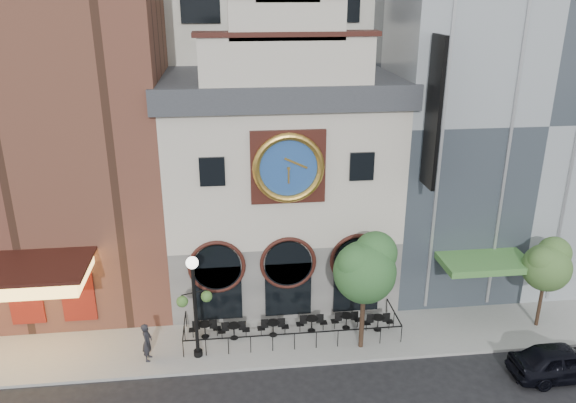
% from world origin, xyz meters
% --- Properties ---
extents(ground, '(120.00, 120.00, 0.00)m').
position_xyz_m(ground, '(0.00, 0.00, 0.00)').
color(ground, black).
rests_on(ground, ground).
extents(sidewalk, '(44.00, 5.00, 0.15)m').
position_xyz_m(sidewalk, '(0.00, 2.50, 0.07)').
color(sidewalk, gray).
rests_on(sidewalk, ground).
extents(clock_building, '(12.60, 8.78, 18.65)m').
position_xyz_m(clock_building, '(0.00, 7.82, 6.69)').
color(clock_building, '#605E5B').
rests_on(clock_building, ground).
extents(theater_building, '(14.00, 15.60, 25.00)m').
position_xyz_m(theater_building, '(-13.00, 9.96, 12.60)').
color(theater_building, brown).
rests_on(theater_building, ground).
extents(retail_building, '(14.00, 14.40, 20.00)m').
position_xyz_m(retail_building, '(12.99, 9.99, 10.14)').
color(retail_building, gray).
rests_on(retail_building, ground).
extents(cafe_railing, '(10.60, 2.60, 0.90)m').
position_xyz_m(cafe_railing, '(0.00, 2.50, 0.60)').
color(cafe_railing, black).
rests_on(cafe_railing, sidewalk).
extents(bistro_0, '(1.58, 0.68, 0.90)m').
position_xyz_m(bistro_0, '(-4.32, 2.76, 0.61)').
color(bistro_0, black).
rests_on(bistro_0, sidewalk).
extents(bistro_1, '(1.58, 0.68, 0.90)m').
position_xyz_m(bistro_1, '(-2.88, 2.47, 0.61)').
color(bistro_1, black).
rests_on(bistro_1, sidewalk).
extents(bistro_2, '(1.58, 0.68, 0.90)m').
position_xyz_m(bistro_2, '(-0.92, 2.51, 0.61)').
color(bistro_2, black).
rests_on(bistro_2, sidewalk).
extents(bistro_3, '(1.58, 0.68, 0.90)m').
position_xyz_m(bistro_3, '(1.06, 2.66, 0.61)').
color(bistro_3, black).
rests_on(bistro_3, sidewalk).
extents(bistro_4, '(1.58, 0.68, 0.90)m').
position_xyz_m(bistro_4, '(2.87, 2.71, 0.61)').
color(bistro_4, black).
rests_on(bistro_4, sidewalk).
extents(bistro_5, '(1.58, 0.68, 0.90)m').
position_xyz_m(bistro_5, '(4.43, 2.36, 0.61)').
color(bistro_5, black).
rests_on(bistro_5, sidewalk).
extents(car_right, '(4.76, 2.00, 1.61)m').
position_xyz_m(car_right, '(11.73, -2.02, 0.80)').
color(car_right, black).
rests_on(car_right, ground).
extents(pedestrian, '(0.52, 0.74, 1.91)m').
position_xyz_m(pedestrian, '(-6.93, 1.23, 1.10)').
color(pedestrian, black).
rests_on(pedestrian, sidewalk).
extents(lamppost, '(1.62, 0.87, 5.21)m').
position_xyz_m(lamppost, '(-4.62, 1.25, 3.37)').
color(lamppost, black).
rests_on(lamppost, sidewalk).
extents(tree_left, '(3.05, 2.94, 5.88)m').
position_xyz_m(tree_left, '(3.30, 1.12, 4.46)').
color(tree_left, '#382619').
rests_on(tree_left, sidewalk).
extents(tree_right, '(2.49, 2.40, 4.80)m').
position_xyz_m(tree_right, '(12.80, 1.90, 3.67)').
color(tree_right, '#382619').
rests_on(tree_right, sidewalk).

